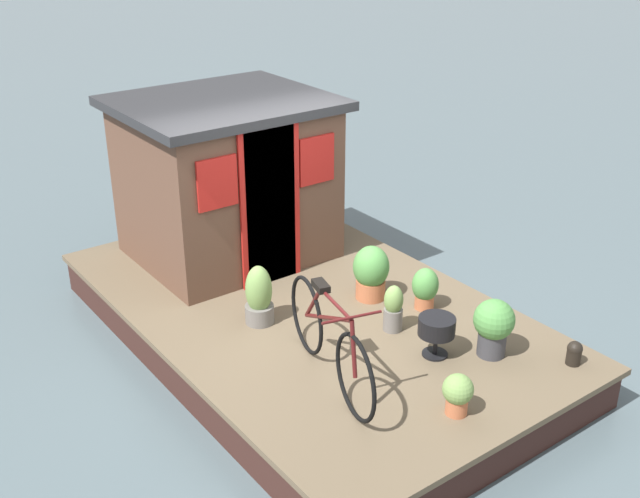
# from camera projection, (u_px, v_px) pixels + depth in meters

# --- Properties ---
(ground_plane) EXTENTS (60.00, 60.00, 0.00)m
(ground_plane) POSITION_uv_depth(u_px,v_px,m) (309.00, 340.00, 8.06)
(ground_plane) COLOR #4C5B60
(houseboat_deck) EXTENTS (5.31, 3.22, 0.43)m
(houseboat_deck) POSITION_uv_depth(u_px,v_px,m) (308.00, 322.00, 7.97)
(houseboat_deck) COLOR brown
(houseboat_deck) RESTS_ON ground_plane
(houseboat_cabin) EXTENTS (1.94, 2.21, 1.82)m
(houseboat_cabin) POSITION_uv_depth(u_px,v_px,m) (227.00, 178.00, 8.61)
(houseboat_cabin) COLOR brown
(houseboat_cabin) RESTS_ON houseboat_deck
(bicycle) EXTENTS (1.74, 0.60, 0.87)m
(bicycle) POSITION_uv_depth(u_px,v_px,m) (329.00, 340.00, 6.49)
(bicycle) COLOR black
(bicycle) RESTS_ON houseboat_deck
(potted_plant_sage) EXTENTS (0.18, 0.18, 0.47)m
(potted_plant_sage) POSITION_uv_depth(u_px,v_px,m) (393.00, 308.00, 7.33)
(potted_plant_sage) COLOR slate
(potted_plant_sage) RESTS_ON houseboat_deck
(potted_plant_basil) EXTENTS (0.27, 0.27, 0.44)m
(potted_plant_basil) POSITION_uv_depth(u_px,v_px,m) (425.00, 288.00, 7.72)
(potted_plant_basil) COLOR #B2603D
(potted_plant_basil) RESTS_ON houseboat_deck
(potted_plant_succulent) EXTENTS (0.37, 0.37, 0.55)m
(potted_plant_succulent) POSITION_uv_depth(u_px,v_px,m) (494.00, 325.00, 6.90)
(potted_plant_succulent) COLOR #38383D
(potted_plant_succulent) RESTS_ON houseboat_deck
(potted_plant_mint) EXTENTS (0.25, 0.25, 0.36)m
(potted_plant_mint) POSITION_uv_depth(u_px,v_px,m) (458.00, 393.00, 6.16)
(potted_plant_mint) COLOR #B2603D
(potted_plant_mint) RESTS_ON houseboat_deck
(potted_plant_ivy) EXTENTS (0.28, 0.28, 0.61)m
(potted_plant_ivy) POSITION_uv_depth(u_px,v_px,m) (259.00, 297.00, 7.44)
(potted_plant_ivy) COLOR slate
(potted_plant_ivy) RESTS_ON houseboat_deck
(potted_plant_lavender) EXTENTS (0.37, 0.37, 0.58)m
(potted_plant_lavender) POSITION_uv_depth(u_px,v_px,m) (371.00, 272.00, 7.89)
(potted_plant_lavender) COLOR #B2603D
(potted_plant_lavender) RESTS_ON houseboat_deck
(charcoal_grill) EXTENTS (0.34, 0.34, 0.39)m
(charcoal_grill) POSITION_uv_depth(u_px,v_px,m) (437.00, 328.00, 6.90)
(charcoal_grill) COLOR black
(charcoal_grill) RESTS_ON houseboat_deck
(mooring_bollard) EXTENTS (0.14, 0.14, 0.23)m
(mooring_bollard) POSITION_uv_depth(u_px,v_px,m) (574.00, 352.00, 6.84)
(mooring_bollard) COLOR black
(mooring_bollard) RESTS_ON houseboat_deck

